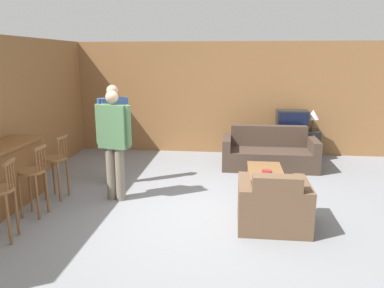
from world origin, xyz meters
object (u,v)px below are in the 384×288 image
bar_chair_mid (33,178)px  table_lamp (313,115)px  book_on_table (266,171)px  tv (292,120)px  armchair_near (273,206)px  bar_chair_near (1,197)px  coffee_table (265,173)px  tv_unit (290,144)px  person_by_counter (114,140)px  bar_chair_far (56,164)px  couch_far (269,153)px  person_by_window (114,129)px

bar_chair_mid → table_lamp: size_ratio=2.24×
book_on_table → tv: bearing=72.8°
bar_chair_mid → armchair_near: 3.39m
bar_chair_near → coffee_table: (3.38, 2.17, -0.25)m
bar_chair_near → armchair_near: size_ratio=1.11×
tv_unit → person_by_counter: person_by_counter is taller
book_on_table → table_lamp: bearing=63.3°
tv_unit → coffee_table: bearing=-108.0°
bar_chair_far → tv: bearing=35.9°
bar_chair_near → armchair_near: (3.38, 0.76, -0.28)m
tv_unit → table_lamp: bearing=-0.0°
coffee_table → tv_unit: size_ratio=0.90×
bar_chair_mid → coffee_table: (3.38, 1.41, -0.25)m
coffee_table → bar_chair_far: bearing=-168.1°
table_lamp → person_by_counter: size_ratio=0.26×
couch_far → coffee_table: 1.47m
bar_chair_far → tv: 5.10m
bar_chair_near → bar_chair_far: (0.00, 1.46, 0.00)m
couch_far → person_by_window: size_ratio=1.07×
couch_far → table_lamp: bearing=38.8°
bar_chair_far → coffee_table: bearing=11.9°
bar_chair_mid → bar_chair_far: bearing=90.0°
armchair_near → person_by_window: (-2.65, 1.48, 0.72)m
bar_chair_near → tv_unit: 6.06m
bar_chair_near → table_lamp: bearing=44.2°
couch_far → tv_unit: size_ratio=1.57×
armchair_near → book_on_table: bearing=89.5°
bar_chair_near → book_on_table: (3.39, 2.09, -0.19)m
person_by_window → tv_unit: bearing=32.9°
armchair_near → person_by_window: person_by_window is taller
coffee_table → book_on_table: 0.11m
bar_chair_mid → tv_unit: bearing=41.8°
person_by_counter → bar_chair_mid: bearing=-142.3°
book_on_table → table_lamp: (1.18, 2.36, 0.60)m
armchair_near → table_lamp: table_lamp is taller
couch_far → coffee_table: couch_far is taller
couch_far → bar_chair_near: bearing=-134.5°
bar_chair_mid → book_on_table: size_ratio=6.36×
bar_chair_near → couch_far: bearing=45.5°
bar_chair_far → armchair_near: bar_chair_far is taller
tv → book_on_table: tv is taller
bar_chair_near → couch_far: (3.57, 3.63, -0.28)m
tv → table_lamp: (0.45, 0.00, 0.12)m
armchair_near → coffee_table: (0.00, 1.41, 0.03)m
bar_chair_mid → person_by_window: bearing=63.9°
bar_chair_near → person_by_window: 2.40m
armchair_near → table_lamp: (1.19, 3.68, 0.69)m
coffee_table → person_by_counter: size_ratio=0.63×
bar_chair_far → tv: (4.12, 2.98, 0.30)m
bar_chair_mid → tv_unit: (4.12, 3.69, -0.25)m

